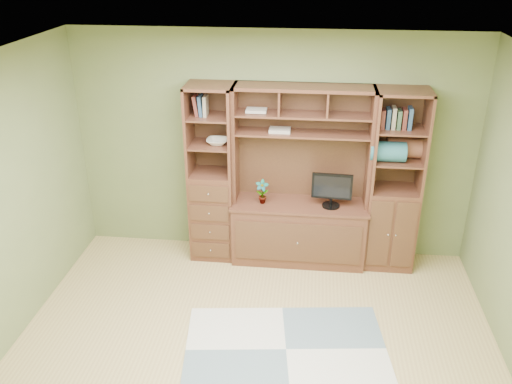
# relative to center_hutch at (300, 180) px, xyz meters

# --- Properties ---
(room) EXTENTS (4.60, 4.10, 2.64)m
(room) POSITION_rel_center_hutch_xyz_m (-0.33, -1.73, 0.28)
(room) COLOR tan
(room) RESTS_ON ground
(center_hutch) EXTENTS (1.54, 0.53, 2.05)m
(center_hutch) POSITION_rel_center_hutch_xyz_m (0.00, 0.00, 0.00)
(center_hutch) COLOR #532C1D
(center_hutch) RESTS_ON ground
(left_tower) EXTENTS (0.50, 0.45, 2.05)m
(left_tower) POSITION_rel_center_hutch_xyz_m (-1.00, 0.04, 0.00)
(left_tower) COLOR #532C1D
(left_tower) RESTS_ON ground
(right_tower) EXTENTS (0.55, 0.45, 2.05)m
(right_tower) POSITION_rel_center_hutch_xyz_m (1.02, 0.04, 0.00)
(right_tower) COLOR #532C1D
(right_tower) RESTS_ON ground
(rug) EXTENTS (1.99, 1.45, 0.01)m
(rug) POSITION_rel_center_hutch_xyz_m (-0.04, -1.59, -1.02)
(rug) COLOR #A1A7A6
(rug) RESTS_ON ground
(monitor) EXTENTS (0.46, 0.23, 0.54)m
(monitor) POSITION_rel_center_hutch_xyz_m (0.35, -0.03, -0.02)
(monitor) COLOR black
(monitor) RESTS_ON center_hutch
(orchid) EXTENTS (0.15, 0.10, 0.28)m
(orchid) POSITION_rel_center_hutch_xyz_m (-0.42, -0.03, -0.16)
(orchid) COLOR #A04A36
(orchid) RESTS_ON center_hutch
(magazines) EXTENTS (0.23, 0.17, 0.04)m
(magazines) POSITION_rel_center_hutch_xyz_m (-0.24, 0.09, 0.53)
(magazines) COLOR #B0A996
(magazines) RESTS_ON center_hutch
(bowl) EXTENTS (0.24, 0.24, 0.06)m
(bowl) POSITION_rel_center_hutch_xyz_m (-0.92, 0.04, 0.39)
(bowl) COLOR white
(bowl) RESTS_ON left_tower
(blanket_teal) EXTENTS (0.37, 0.21, 0.21)m
(blanket_teal) POSITION_rel_center_hutch_xyz_m (0.91, -0.01, 0.37)
(blanket_teal) COLOR #275F67
(blanket_teal) RESTS_ON right_tower
(blanket_red) EXTENTS (0.39, 0.22, 0.22)m
(blanket_red) POSITION_rel_center_hutch_xyz_m (1.11, 0.12, 0.37)
(blanket_red) COLOR brown
(blanket_red) RESTS_ON right_tower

